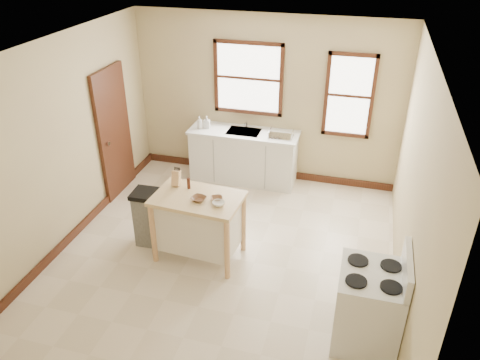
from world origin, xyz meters
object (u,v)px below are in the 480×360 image
at_px(pepper_grinder, 189,183).
at_px(bowl_c, 218,204).
at_px(trash_bin, 150,218).
at_px(soap_bottle_a, 200,123).
at_px(gas_stove, 370,297).
at_px(soap_bottle_b, 207,122).
at_px(bowl_a, 199,199).
at_px(knife_block, 176,179).
at_px(dish_rack, 281,134).
at_px(kitchen_island, 199,227).
at_px(bowl_b, 217,199).

bearing_deg(pepper_grinder, bowl_c, -30.42).
relative_size(bowl_c, trash_bin, 0.19).
bearing_deg(bowl_c, trash_bin, 168.53).
xyz_separation_m(soap_bottle_a, bowl_c, (1.06, -2.27, -0.07)).
bearing_deg(gas_stove, soap_bottle_b, 132.53).
relative_size(soap_bottle_b, bowl_a, 1.14).
xyz_separation_m(soap_bottle_b, trash_bin, (-0.13, -2.11, -0.61)).
relative_size(knife_block, bowl_c, 1.27).
height_order(pepper_grinder, bowl_c, pepper_grinder).
bearing_deg(trash_bin, bowl_c, -13.77).
xyz_separation_m(pepper_grinder, trash_bin, (-0.58, -0.08, -0.59)).
bearing_deg(bowl_a, dish_rack, 74.52).
relative_size(soap_bottle_a, trash_bin, 0.27).
height_order(bowl_a, bowl_c, bowl_c).
relative_size(soap_bottle_b, dish_rack, 0.53).
xyz_separation_m(trash_bin, gas_stove, (2.98, -1.00, 0.17)).
distance_m(soap_bottle_a, gas_stove, 4.27).
height_order(kitchen_island, bowl_b, bowl_b).
xyz_separation_m(pepper_grinder, bowl_a, (0.23, -0.25, -0.05)).
distance_m(kitchen_island, bowl_a, 0.49).
bearing_deg(soap_bottle_a, bowl_c, -66.17).
relative_size(soap_bottle_a, soap_bottle_b, 1.06).
bearing_deg(pepper_grinder, bowl_b, -22.03).
distance_m(pepper_grinder, trash_bin, 0.83).
distance_m(trash_bin, gas_stove, 3.15).
relative_size(soap_bottle_a, bowl_c, 1.40).
bearing_deg(bowl_a, knife_block, 145.38).
relative_size(pepper_grinder, trash_bin, 0.18).
bearing_deg(gas_stove, kitchen_island, 158.00).
xyz_separation_m(soap_bottle_a, trash_bin, (-0.02, -2.05, -0.62)).
xyz_separation_m(dish_rack, knife_block, (-1.04, -1.96, 0.06)).
bearing_deg(kitchen_island, knife_block, 153.88).
xyz_separation_m(soap_bottle_a, kitchen_island, (0.74, -2.15, -0.56)).
bearing_deg(gas_stove, bowl_b, 155.47).
xyz_separation_m(kitchen_island, pepper_grinder, (-0.18, 0.18, 0.54)).
relative_size(bowl_b, bowl_c, 0.96).
bearing_deg(dish_rack, bowl_a, -92.98).
bearing_deg(bowl_b, bowl_c, -62.42).
distance_m(knife_block, pepper_grinder, 0.19).
bearing_deg(pepper_grinder, knife_block, 168.80).
relative_size(dish_rack, kitchen_island, 0.34).
xyz_separation_m(bowl_c, trash_bin, (-1.08, 0.22, -0.54)).
distance_m(bowl_a, trash_bin, 0.99).
bearing_deg(pepper_grinder, dish_rack, 66.90).
bearing_deg(kitchen_island, bowl_b, 3.26).
relative_size(soap_bottle_a, bowl_a, 1.20).
relative_size(kitchen_island, gas_stove, 0.97).
distance_m(kitchen_island, bowl_b, 0.55).
bearing_deg(dish_rack, gas_stove, -50.59).
bearing_deg(kitchen_island, soap_bottle_a, 112.84).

